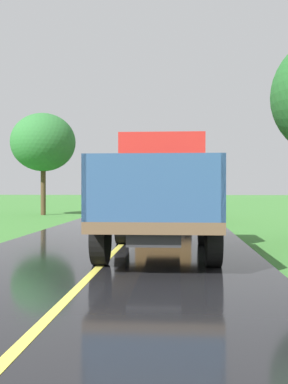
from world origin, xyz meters
TOP-DOWN VIEW (x-y plane):
  - banana_truck_near at (1.02, 10.66)m, footprint 2.38×5.82m
  - banana_truck_far at (0.81, 22.58)m, footprint 2.38×5.81m
  - roadside_tree_near_left at (-6.11, 25.60)m, footprint 3.61×3.61m

SIDE VIEW (x-z plane):
  - banana_truck_far at x=0.81m, z-range 0.06..2.86m
  - banana_truck_near at x=1.02m, z-range 0.07..2.87m
  - roadside_tree_near_left at x=-6.11m, z-range 1.21..6.92m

